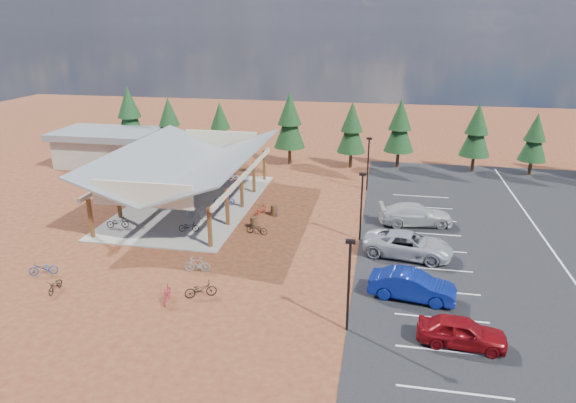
{
  "coord_description": "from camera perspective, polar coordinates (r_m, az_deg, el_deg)",
  "views": [
    {
      "loc": [
        6.27,
        -33.34,
        15.3
      ],
      "look_at": [
        -0.74,
        3.76,
        2.02
      ],
      "focal_mm": 32.0,
      "sensor_mm": 36.0,
      "label": 1
    }
  ],
  "objects": [
    {
      "name": "ground",
      "position": [
        37.22,
        0.05,
        -4.89
      ],
      "size": [
        140.0,
        140.0,
        0.0
      ],
      "primitive_type": "plane",
      "color": "#552116",
      "rests_on": "ground"
    },
    {
      "name": "pine_5",
      "position": [
        57.36,
        12.33,
        8.2
      ],
      "size": [
        3.24,
        3.24,
        7.55
      ],
      "color": "#382314",
      "rests_on": "ground"
    },
    {
      "name": "bike_2",
      "position": [
        48.47,
        -10.98,
        1.28
      ],
      "size": [
        1.74,
        1.03,
        0.86
      ],
      "primitive_type": "imported",
      "rotation": [
        0.0,
        0.0,
        1.87
      ],
      "color": "#274098",
      "rests_on": "concrete_pad"
    },
    {
      "name": "lamp_post_1",
      "position": [
        37.45,
        8.16,
        -0.03
      ],
      "size": [
        0.5,
        0.25,
        5.14
      ],
      "color": "black",
      "rests_on": "ground"
    },
    {
      "name": "pine_7",
      "position": [
        58.86,
        25.74,
        6.41
      ],
      "size": [
        2.83,
        2.83,
        6.59
      ],
      "color": "#382314",
      "rests_on": "ground"
    },
    {
      "name": "bike_16",
      "position": [
        39.01,
        -3.49,
        -3.01
      ],
      "size": [
        1.84,
        0.95,
        0.92
      ],
      "primitive_type": "imported",
      "rotation": [
        0.0,
        0.0,
        4.51
      ],
      "color": "black",
      "rests_on": "ground"
    },
    {
      "name": "lamp_post_0",
      "position": [
        26.42,
        6.78,
        -8.57
      ],
      "size": [
        0.5,
        0.25,
        5.14
      ],
      "color": "black",
      "rests_on": "ground"
    },
    {
      "name": "bike_10",
      "position": [
        36.41,
        -25.55,
        -6.72
      ],
      "size": [
        1.83,
        1.25,
        0.91
      ],
      "primitive_type": "imported",
      "rotation": [
        0.0,
        0.0,
        5.12
      ],
      "color": "navy",
      "rests_on": "ground"
    },
    {
      "name": "bike_14",
      "position": [
        42.98,
        -1.43,
        -0.91
      ],
      "size": [
        1.07,
        1.6,
        0.79
      ],
      "primitive_type": "imported",
      "rotation": [
        0.0,
        0.0,
        0.4
      ],
      "color": "#183D93",
      "rests_on": "ground"
    },
    {
      "name": "pine_3",
      "position": [
        57.31,
        0.18,
        8.95
      ],
      "size": [
        3.46,
        3.46,
        8.07
      ],
      "color": "#382314",
      "rests_on": "ground"
    },
    {
      "name": "trash_bin_1",
      "position": [
        42.64,
        -1.51,
        -1.01
      ],
      "size": [
        0.6,
        0.6,
        0.9
      ],
      "primitive_type": "cylinder",
      "color": "#4A2F1A",
      "rests_on": "ground"
    },
    {
      "name": "pine_2",
      "position": [
        59.13,
        -7.52,
        8.36
      ],
      "size": [
        2.93,
        2.93,
        6.83
      ],
      "color": "#382314",
      "rests_on": "ground"
    },
    {
      "name": "bike_3",
      "position": [
        53.84,
        -11.38,
        3.12
      ],
      "size": [
        1.62,
        0.81,
        0.94
      ],
      "primitive_type": "imported",
      "rotation": [
        0.0,
        0.0,
        1.32
      ],
      "color": "maroon",
      "rests_on": "concrete_pad"
    },
    {
      "name": "lamp_post_2",
      "position": [
        48.93,
        8.9,
        4.56
      ],
      "size": [
        0.5,
        0.25,
        5.14
      ],
      "color": "black",
      "rests_on": "ground"
    },
    {
      "name": "bike_pavilion",
      "position": [
        44.99,
        -10.92,
        4.25
      ],
      "size": [
        11.65,
        19.4,
        4.97
      ],
      "color": "#583519",
      "rests_on": "concrete_pad"
    },
    {
      "name": "bike_12",
      "position": [
        30.85,
        -9.68,
        -9.6
      ],
      "size": [
        1.98,
        1.4,
        0.99
      ],
      "primitive_type": "imported",
      "rotation": [
        0.0,
        0.0,
        2.02
      ],
      "color": "black",
      "rests_on": "ground"
    },
    {
      "name": "trash_bin_0",
      "position": [
        40.18,
        -3.8,
        -2.35
      ],
      "size": [
        0.6,
        0.6,
        0.9
      ],
      "primitive_type": "cylinder",
      "color": "#4A2F1A",
      "rests_on": "ground"
    },
    {
      "name": "car_2",
      "position": [
        36.14,
        13.19,
        -4.69
      ],
      "size": [
        6.39,
        3.72,
        1.67
      ],
      "primitive_type": "imported",
      "rotation": [
        0.0,
        0.0,
        1.41
      ],
      "color": "#A3A4AC",
      "rests_on": "asphalt_lot"
    },
    {
      "name": "bike_15",
      "position": [
        42.95,
        -3.05,
        -0.86
      ],
      "size": [
        1.02,
        1.59,
        0.93
      ],
      "primitive_type": "imported",
      "rotation": [
        0.0,
        0.0,
        2.73
      ],
      "color": "maroon",
      "rests_on": "ground"
    },
    {
      "name": "bike_6",
      "position": [
        45.13,
        -7.1,
        0.19
      ],
      "size": [
        1.91,
        0.97,
        0.96
      ],
      "primitive_type": "imported",
      "rotation": [
        0.0,
        0.0,
        1.76
      ],
      "color": "navy",
      "rests_on": "concrete_pad"
    },
    {
      "name": "car_0",
      "position": [
        27.59,
        18.75,
        -13.54
      ],
      "size": [
        4.46,
        2.09,
        1.48
      ],
      "primitive_type": "imported",
      "rotation": [
        0.0,
        0.0,
        1.49
      ],
      "color": "maroon",
      "rests_on": "asphalt_lot"
    },
    {
      "name": "bike_0",
      "position": [
        42.01,
        -18.4,
        -2.22
      ],
      "size": [
        1.8,
        1.0,
        0.9
      ],
      "primitive_type": "imported",
      "rotation": [
        0.0,
        0.0,
        1.82
      ],
      "color": "black",
      "rests_on": "concrete_pad"
    },
    {
      "name": "bike_13",
      "position": [
        33.78,
        -10.04,
        -6.91
      ],
      "size": [
        1.74,
        0.69,
        1.02
      ],
      "primitive_type": "imported",
      "rotation": [
        0.0,
        0.0,
        4.84
      ],
      "color": "gray",
      "rests_on": "ground"
    },
    {
      "name": "bike_8",
      "position": [
        34.03,
        -24.44,
        -8.48
      ],
      "size": [
        0.69,
        1.56,
        0.8
      ],
      "primitive_type": "imported",
      "rotation": [
        0.0,
        0.0,
        0.11
      ],
      "color": "black",
      "rests_on": "ground"
    },
    {
      "name": "concrete_pad",
      "position": [
        46.09,
        -10.62,
        -0.28
      ],
      "size": [
        10.6,
        18.6,
        0.1
      ],
      "primitive_type": "cube",
      "color": "gray",
      "rests_on": "ground"
    },
    {
      "name": "outbuilding",
      "position": [
        61.06,
        -19.43,
        5.72
      ],
      "size": [
        11.0,
        7.0,
        3.9
      ],
      "color": "#ADA593",
      "rests_on": "ground"
    },
    {
      "name": "bike_7",
      "position": [
        51.56,
        -6.23,
        2.7
      ],
      "size": [
        1.73,
        0.93,
        1.0
      ],
      "primitive_type": "imported",
      "rotation": [
        0.0,
        0.0,
        1.28
      ],
      "color": "maroon",
      "rests_on": "concrete_pad"
    },
    {
      "name": "pine_6",
      "position": [
        57.78,
        20.24,
        7.44
      ],
      "size": [
        3.18,
        3.18,
        7.4
      ],
      "color": "#382314",
      "rests_on": "ground"
    },
    {
      "name": "car_3",
      "position": [
        41.82,
        14.02,
        -1.41
      ],
      "size": [
        6.02,
        3.2,
        1.66
      ],
      "primitive_type": "imported",
      "rotation": [
        0.0,
        0.0,
        1.73
      ],
      "color": "#B2B2B2",
      "rests_on": "asphalt_lot"
    },
    {
      "name": "bike_1",
      "position": [
        45.88,
        -14.04,
        0.15
      ],
      "size": [
        1.89,
        1.07,
        1.09
      ],
      "primitive_type": "imported",
      "rotation": [
        0.0,
        0.0,
        1.24
      ],
      "color": "gray",
      "rests_on": "concrete_pad"
    },
    {
      "name": "asphalt_lot",
      "position": [
        41.27,
        27.14,
        -4.61
      ],
      "size": [
        27.0,
        44.0,
        0.04
      ],
      "primitive_type": "cube",
      "color": "black",
      "rests_on": "ground"
    },
    {
      "name": "car_1",
      "position": [
        30.92,
        13.65,
        -9.07
      ],
      "size": [
        5.16,
        2.48,
        1.63
      ],
      "primitive_type": "imported",
      "rotation": [
        0.0,
        0.0,
        1.41
      ],
      "color": "navy",
      "rests_on": "asphalt_lot"
    },
    {
      "name": "pine_0",
      "position": [
        63.88,
        -17.21,
        9.28
      ],
      "size": [
        3.54,
        3.54,
        8.24
      ],
      "color": "#382314",
      "rests_on": "ground"
    },
    {
      "name": "pine_4",
      "position": [
        56.4,
        7.1,
        8.11
      ],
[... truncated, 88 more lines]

